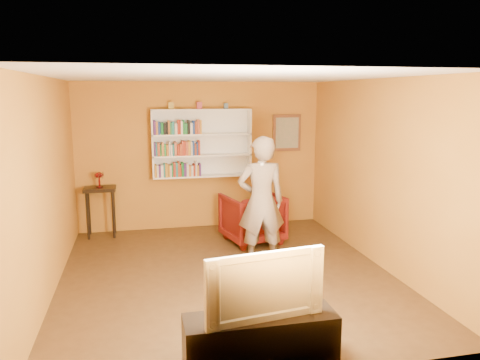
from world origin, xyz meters
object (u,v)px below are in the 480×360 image
object	(u,v)px
ruby_lustre	(99,176)
tv_cabinet	(260,341)
bookshelf	(201,143)
person	(261,202)
television	(261,283)
armchair	(252,218)
console_table	(100,196)

from	to	relation	value
ruby_lustre	tv_cabinet	xyz separation A→B (m)	(1.70, -4.50, -0.82)
bookshelf	tv_cabinet	xyz separation A→B (m)	(-0.12, -4.66, -1.34)
person	tv_cabinet	distance (m)	2.73
television	armchair	bearing A→B (deg)	69.00
bookshelf	console_table	size ratio (longest dim) A/B	2.04
tv_cabinet	television	bearing A→B (deg)	0.00
console_table	armchair	distance (m)	2.69
bookshelf	ruby_lustre	size ratio (longest dim) A/B	6.78
console_table	ruby_lustre	world-z (taller)	ruby_lustre
person	tv_cabinet	world-z (taller)	person
tv_cabinet	armchair	bearing A→B (deg)	77.19
bookshelf	television	world-z (taller)	bookshelf
ruby_lustre	armchair	bearing A→B (deg)	-19.06
person	television	xyz separation A→B (m)	(-0.69, -2.55, -0.13)
ruby_lustre	television	xyz separation A→B (m)	(1.70, -4.50, -0.25)
armchair	tv_cabinet	size ratio (longest dim) A/B	0.65
bookshelf	ruby_lustre	xyz separation A→B (m)	(-1.82, -0.16, -0.52)
ruby_lustre	tv_cabinet	distance (m)	4.88
bookshelf	television	bearing A→B (deg)	-91.45
console_table	television	bearing A→B (deg)	-69.33
bookshelf	television	xyz separation A→B (m)	(-0.12, -4.66, -0.77)
tv_cabinet	person	bearing A→B (deg)	74.91
tv_cabinet	television	size ratio (longest dim) A/B	1.27
person	tv_cabinet	bearing A→B (deg)	77.28
bookshelf	television	size ratio (longest dim) A/B	1.62
bookshelf	person	size ratio (longest dim) A/B	0.95
armchair	television	bearing A→B (deg)	64.51
ruby_lustre	television	size ratio (longest dim) A/B	0.24
bookshelf	armchair	distance (m)	1.72
console_table	armchair	bearing A→B (deg)	-19.06
bookshelf	person	world-z (taller)	bookshelf
person	television	size ratio (longest dim) A/B	1.71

